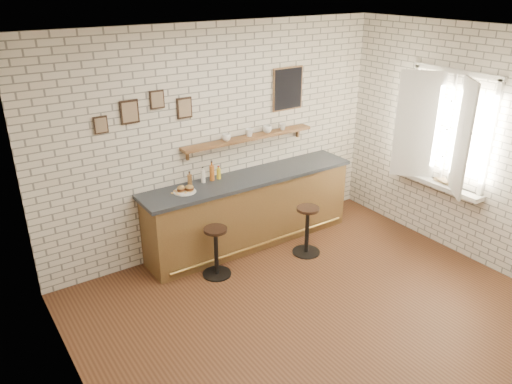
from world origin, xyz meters
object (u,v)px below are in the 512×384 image
(bar_counter, at_px, (250,210))
(bar_stool_left, at_px, (216,250))
(bitters_bottle_brown, at_px, (190,180))
(book_lower, at_px, (440,182))
(ciabatta_sandwich, at_px, (185,188))
(shelf_cup_b, at_px, (249,133))
(condiment_bottle_yellow, at_px, (219,173))
(bar_stool_right, at_px, (307,229))
(shelf_cup_c, at_px, (267,129))
(book_upper, at_px, (439,181))
(bitters_bottle_amber, at_px, (212,173))
(shelf_cup_a, at_px, (226,137))
(bitters_bottle_white, at_px, (203,176))
(sandwich_plate, at_px, (185,192))
(shelf_cup_d, at_px, (283,127))

(bar_counter, distance_m, bar_stool_left, 0.95)
(bitters_bottle_brown, relative_size, book_lower, 0.79)
(ciabatta_sandwich, xyz_separation_m, bar_stool_left, (0.15, -0.48, -0.70))
(ciabatta_sandwich, height_order, shelf_cup_b, shelf_cup_b)
(ciabatta_sandwich, relative_size, condiment_bottle_yellow, 1.31)
(bitters_bottle_brown, xyz_separation_m, bar_stool_right, (1.29, -0.84, -0.72))
(condiment_bottle_yellow, bearing_deg, shelf_cup_c, 2.72)
(ciabatta_sandwich, xyz_separation_m, bar_stool_right, (1.43, -0.69, -0.69))
(condiment_bottle_yellow, distance_m, bar_stool_right, 1.40)
(bitters_bottle_brown, bearing_deg, book_upper, -29.00)
(bar_stool_right, bearing_deg, book_upper, -25.63)
(ciabatta_sandwich, height_order, bitters_bottle_amber, bitters_bottle_amber)
(shelf_cup_a, bearing_deg, shelf_cup_c, -23.06)
(ciabatta_sandwich, xyz_separation_m, book_lower, (3.06, -1.48, -0.12))
(bitters_bottle_white, bearing_deg, shelf_cup_c, 2.11)
(ciabatta_sandwich, bearing_deg, sandwich_plate, 180.00)
(shelf_cup_b, relative_size, book_lower, 0.45)
(bitters_bottle_brown, height_order, bar_stool_left, bitters_bottle_brown)
(shelf_cup_a, distance_m, shelf_cup_b, 0.36)
(bitters_bottle_amber, bearing_deg, bar_stool_left, -117.15)
(bitters_bottle_amber, bearing_deg, condiment_bottle_yellow, 0.00)
(ciabatta_sandwich, height_order, condiment_bottle_yellow, condiment_bottle_yellow)
(bitters_bottle_amber, height_order, bar_stool_right, bitters_bottle_amber)
(ciabatta_sandwich, distance_m, shelf_cup_d, 1.73)
(bitters_bottle_brown, relative_size, shelf_cup_b, 1.75)
(bitters_bottle_amber, distance_m, bar_stool_left, 1.04)
(shelf_cup_a, height_order, shelf_cup_c, shelf_cup_c)
(bar_stool_right, distance_m, shelf_cup_d, 1.48)
(book_lower, height_order, book_upper, book_upper)
(bar_stool_left, xyz_separation_m, shelf_cup_d, (1.50, 0.67, 1.19))
(bar_stool_right, relative_size, book_lower, 2.78)
(shelf_cup_b, bearing_deg, bitters_bottle_amber, 143.83)
(bar_stool_left, xyz_separation_m, book_upper, (2.92, -0.99, 0.61))
(bitters_bottle_amber, bearing_deg, shelf_cup_a, 8.62)
(bar_counter, xyz_separation_m, bar_stool_right, (0.47, -0.68, -0.14))
(condiment_bottle_yellow, relative_size, shelf_cup_b, 1.62)
(shelf_cup_a, bearing_deg, bar_stool_right, -73.97)
(bar_counter, relative_size, shelf_cup_c, 24.45)
(sandwich_plate, height_order, book_upper, sandwich_plate)
(sandwich_plate, bearing_deg, bitters_bottle_brown, 44.75)
(bar_stool_right, bearing_deg, bitters_bottle_amber, 139.07)
(shelf_cup_b, bearing_deg, shelf_cup_a, 140.26)
(bitters_bottle_white, xyz_separation_m, book_lower, (2.72, -1.63, -0.16))
(shelf_cup_c, bearing_deg, bar_stool_left, 152.18)
(bar_counter, distance_m, bar_stool_right, 0.84)
(shelf_cup_a, relative_size, book_lower, 0.48)
(shelf_cup_a, bearing_deg, condiment_bottle_yellow, 171.08)
(condiment_bottle_yellow, bearing_deg, bar_counter, -22.46)
(condiment_bottle_yellow, bearing_deg, shelf_cup_d, 2.05)
(ciabatta_sandwich, relative_size, bar_stool_left, 0.36)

